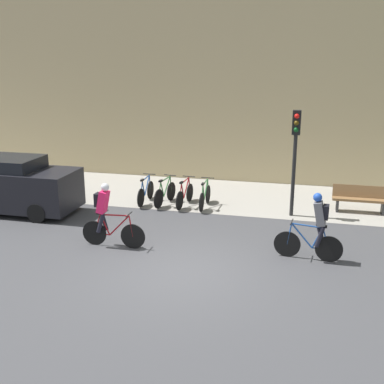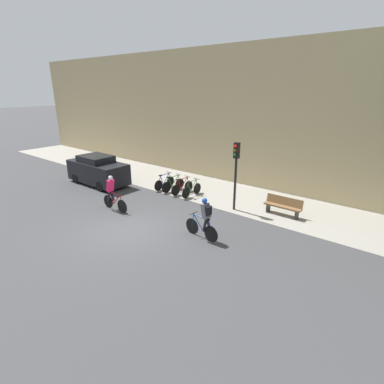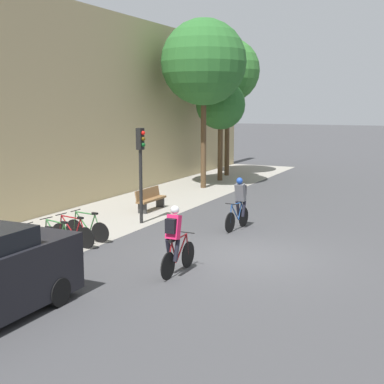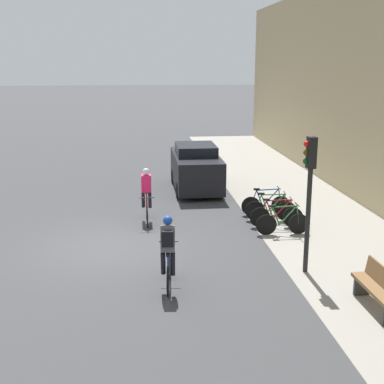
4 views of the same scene
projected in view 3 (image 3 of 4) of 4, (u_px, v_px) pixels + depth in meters
The scene contains 13 objects.
ground at pixel (249, 257), 15.09m from camera, with size 200.00×200.00×0.00m, color #3D3D3F.
kerb_strip at pixel (59, 232), 17.97m from camera, with size 44.00×4.50×0.01m, color gray.
cyclist_pink at pixel (175, 239), 13.28m from camera, with size 1.81×0.46×1.79m.
cyclist_grey at pixel (239, 202), 18.33m from camera, with size 1.73×0.47×1.78m.
parked_bike_0 at pixel (40, 245), 14.85m from camera, with size 0.46×1.69×0.96m.
parked_bike_1 at pixel (57, 239), 15.48m from camera, with size 0.46×1.68×0.97m.
parked_bike_2 at pixel (73, 234), 16.12m from camera, with size 0.46×1.70×0.96m.
parked_bike_3 at pixel (87, 229), 16.76m from camera, with size 0.46×1.65×0.96m.
traffic_light_pole at pixel (141, 158), 18.95m from camera, with size 0.26×0.30×3.42m.
bench at pixel (150, 199), 21.60m from camera, with size 1.80×0.44×0.89m.
street_tree_0 at pixel (204, 63), 26.51m from camera, with size 4.27×4.27×8.45m.
street_tree_1 at pixel (221, 105), 29.55m from camera, with size 2.74×2.74×5.59m.
street_tree_2 at pixel (228, 71), 31.33m from camera, with size 3.76×3.76×8.10m.
Camera 3 is at (-13.85, -4.86, 4.25)m, focal length 50.00 mm.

